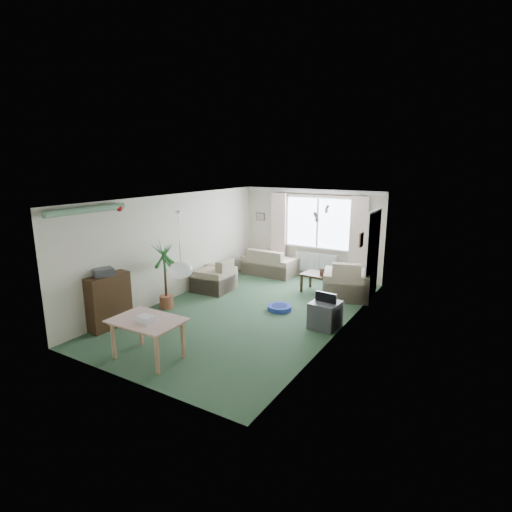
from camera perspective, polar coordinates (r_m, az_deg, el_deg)
The scene contains 25 objects.
ground at distance 8.59m, azimuth -1.03°, elevation -7.88°, with size 6.50×6.50×0.00m, color #2B4931.
window at distance 10.93m, azimuth 8.83°, elevation 4.70°, with size 1.80×0.03×1.30m, color white.
curtain_rod at distance 10.77m, azimuth 8.82°, elevation 8.70°, with size 2.60×0.03×0.03m, color black.
curtain_left at distance 11.35m, azimuth 3.21°, elevation 3.97°, with size 0.45×0.08×2.00m, color beige.
curtain_right at distance 10.50m, azimuth 14.40°, elevation 2.82°, with size 0.45×0.08×2.00m, color beige.
radiator at distance 11.11m, azimuth 8.56°, elevation -0.95°, with size 1.20×0.10×0.55m, color white.
doorway at distance 9.51m, azimuth 16.35°, elevation -0.03°, with size 0.03×0.95×2.00m, color black.
pendant_lamp at distance 6.26m, azimuth -10.69°, elevation -1.97°, with size 0.36×0.36×0.36m, color white.
tinsel_garland at distance 7.67m, azimuth -23.00°, elevation 6.08°, with size 1.60×1.60×0.12m, color #196626.
bauble_cluster_a at distance 8.29m, azimuth 9.96°, elevation 6.98°, with size 0.20×0.20×0.20m, color silver.
bauble_cluster_b at distance 7.07m, azimuth 8.72°, elevation 5.97°, with size 0.20×0.20×0.20m, color silver.
wall_picture_back at distance 11.71m, azimuth 0.63°, elevation 5.66°, with size 0.28×0.03×0.22m, color brown.
wall_picture_right at distance 8.46m, azimuth 14.82°, elevation 2.26°, with size 0.03×0.24×0.30m, color brown.
sofa at distance 11.23m, azimuth 1.99°, elevation -0.82°, with size 1.47×0.78×0.74m, color beige.
armchair_corner at distance 9.54m, azimuth 12.77°, elevation -3.18°, with size 1.01×0.96×0.91m, color #CBB299.
armchair_left at distance 9.89m, azimuth -6.05°, elevation -2.65°, with size 0.90×0.85×0.80m, color beige.
coffee_table at distance 9.82m, azimuth 9.52°, elevation -3.93°, with size 1.02×0.56×0.46m, color black.
photo_frame at distance 9.67m, azimuth 9.45°, elevation -2.29°, with size 0.12×0.02×0.16m, color #513229.
bookshelf at distance 8.12m, azimuth -20.25°, elevation -6.10°, with size 0.28×0.85×1.04m, color black.
hifi_box at distance 7.92m, azimuth -21.00°, elevation -2.16°, with size 0.28×0.35×0.14m, color #3D3E42.
houseplant at distance 8.77m, azimuth -12.85°, elevation -2.68°, with size 0.63×0.63×1.48m, color #1F5A1F.
dining_table at distance 6.77m, azimuth -15.13°, elevation -11.44°, with size 1.03×0.69×0.65m, color #A08A57.
gift_box at distance 6.53m, azimuth -15.47°, elevation -8.76°, with size 0.25×0.18×0.12m, color white.
tv_cube at distance 7.83m, azimuth 9.85°, elevation -8.25°, with size 0.51×0.56×0.51m, color #343539.
pet_bed at distance 8.65m, azimuth 3.38°, elevation -7.39°, with size 0.51×0.51×0.10m, color navy.
Camera 1 is at (4.24, -6.80, 3.10)m, focal length 28.00 mm.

